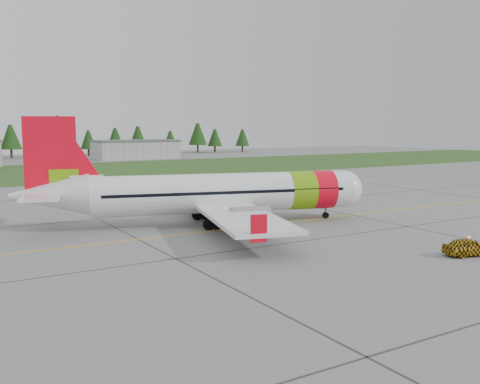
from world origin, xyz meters
TOP-DOWN VIEW (x-y plane):
  - ground at (0.00, 0.00)m, footprint 320.00×320.00m
  - aircraft at (-5.49, 11.09)m, footprint 34.89×32.88m
  - follow_me_car at (4.73, -10.66)m, footprint 1.77×1.94m
  - grass_strip at (0.00, 82.00)m, footprint 320.00×50.00m
  - taxi_guideline at (0.00, 8.00)m, footprint 120.00×0.25m
  - hangar_east at (25.00, 118.00)m, footprint 24.00×12.00m
  - treeline at (0.00, 138.00)m, footprint 160.00×8.00m

SIDE VIEW (x-z plane):
  - ground at x=0.00m, z-range 0.00..0.00m
  - taxi_guideline at x=0.00m, z-range 0.00..0.02m
  - grass_strip at x=0.00m, z-range 0.00..0.03m
  - follow_me_car at x=4.73m, z-range 0.00..4.00m
  - hangar_east at x=25.00m, z-range 0.00..5.20m
  - aircraft at x=-5.49m, z-range -2.28..8.50m
  - treeline at x=0.00m, z-range 0.00..10.00m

